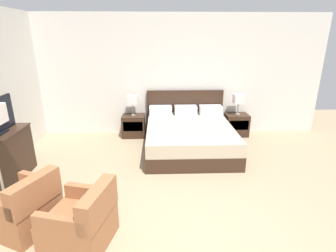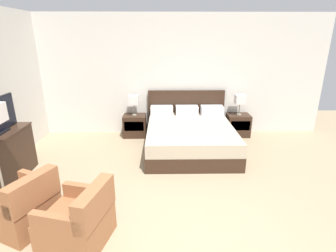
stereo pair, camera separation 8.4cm
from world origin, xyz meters
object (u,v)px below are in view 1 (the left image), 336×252
at_px(bed, 189,135).
at_px(armchair_by_window, 25,209).
at_px(nightstand_left, 134,126).
at_px(table_lamp_right, 239,99).
at_px(dresser, 1,160).
at_px(table_lamp_left, 133,100).
at_px(nightstand_right, 236,125).
at_px(armchair_companion, 82,223).

height_order(bed, armchair_by_window, bed).
bearing_deg(nightstand_left, armchair_by_window, -108.45).
bearing_deg(table_lamp_right, nightstand_left, -179.97).
bearing_deg(dresser, table_lamp_left, 47.41).
xyz_separation_m(nightstand_right, dresser, (-4.42, -2.10, 0.17)).
bearing_deg(armchair_by_window, dresser, 128.46).
bearing_deg(nightstand_left, table_lamp_left, 90.00).
relative_size(nightstand_right, armchair_companion, 0.64).
distance_m(table_lamp_left, table_lamp_right, 2.49).
relative_size(bed, armchair_by_window, 2.34).
distance_m(nightstand_left, dresser, 2.86).
bearing_deg(bed, nightstand_left, 148.31).
relative_size(table_lamp_left, table_lamp_right, 1.00).
relative_size(bed, nightstand_left, 3.98).
xyz_separation_m(table_lamp_left, dresser, (-1.93, -2.10, -0.46)).
relative_size(nightstand_left, table_lamp_left, 1.11).
bearing_deg(nightstand_left, dresser, -132.61).
height_order(nightstand_right, table_lamp_right, table_lamp_right).
bearing_deg(dresser, nightstand_left, 47.39).
height_order(nightstand_left, armchair_companion, armchair_companion).
bearing_deg(table_lamp_left, nightstand_left, -90.00).
bearing_deg(armchair_companion, armchair_by_window, 159.69).
xyz_separation_m(nightstand_left, table_lamp_left, (0.00, 0.00, 0.63)).
height_order(dresser, armchair_companion, dresser).
bearing_deg(dresser, armchair_companion, -39.92).
height_order(nightstand_right, armchair_by_window, armchair_by_window).
relative_size(table_lamp_left, armchair_companion, 0.58).
height_order(table_lamp_right, dresser, table_lamp_right).
relative_size(bed, armchair_companion, 2.54).
bearing_deg(table_lamp_right, armchair_companion, -128.57).
xyz_separation_m(nightstand_right, table_lamp_left, (-2.49, 0.00, 0.63)).
bearing_deg(nightstand_left, table_lamp_right, 0.03).
xyz_separation_m(bed, nightstand_left, (-1.25, 0.77, -0.03)).
relative_size(bed, nightstand_right, 3.98).
distance_m(bed, nightstand_right, 1.47).
bearing_deg(nightstand_right, table_lamp_right, 90.00).
xyz_separation_m(dresser, armchair_by_window, (0.87, -1.09, -0.15)).
bearing_deg(table_lamp_right, dresser, -154.62).
xyz_separation_m(nightstand_left, armchair_by_window, (-1.06, -3.19, 0.02)).
xyz_separation_m(table_lamp_left, armchair_companion, (-0.28, -3.48, -0.61)).
xyz_separation_m(nightstand_left, nightstand_right, (2.49, 0.00, 0.00)).
bearing_deg(bed, armchair_by_window, -133.70).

